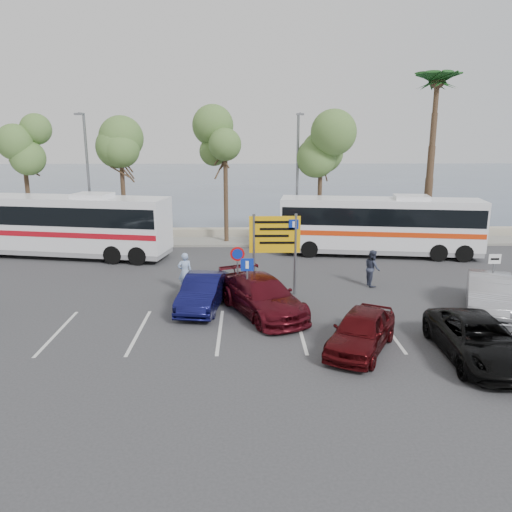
{
  "coord_description": "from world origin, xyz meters",
  "views": [
    {
      "loc": [
        -0.26,
        -17.81,
        6.88
      ],
      "look_at": [
        0.19,
        3.0,
        1.8
      ],
      "focal_mm": 35.0,
      "sensor_mm": 36.0,
      "label": 1
    }
  ],
  "objects_px": {
    "car_red": "(361,331)",
    "suv_black": "(479,340)",
    "direction_sign": "(275,241)",
    "coach_bus_left": "(66,227)",
    "pedestrian_near": "(185,272)",
    "street_lamp_right": "(297,172)",
    "car_maroon": "(263,296)",
    "car_silver_b": "(489,293)",
    "coach_bus_right": "(379,227)",
    "pedestrian_far": "(372,268)",
    "street_lamp_left": "(88,173)",
    "car_blue": "(203,292)"
  },
  "relations": [
    {
      "from": "car_maroon",
      "to": "car_silver_b",
      "type": "xyz_separation_m",
      "value": [
        9.0,
        0.1,
        0.01
      ]
    },
    {
      "from": "coach_bus_left",
      "to": "car_red",
      "type": "distance_m",
      "value": 19.29
    },
    {
      "from": "suv_black",
      "to": "street_lamp_left",
      "type": "bearing_deg",
      "value": 136.46
    },
    {
      "from": "coach_bus_right",
      "to": "pedestrian_near",
      "type": "height_order",
      "value": "coach_bus_right"
    },
    {
      "from": "direction_sign",
      "to": "coach_bus_left",
      "type": "xyz_separation_m",
      "value": [
        -11.54,
        7.3,
        -0.71
      ]
    },
    {
      "from": "street_lamp_right",
      "to": "pedestrian_far",
      "type": "distance_m",
      "value": 10.19
    },
    {
      "from": "car_silver_b",
      "to": "coach_bus_left",
      "type": "bearing_deg",
      "value": 177.36
    },
    {
      "from": "coach_bus_left",
      "to": "pedestrian_near",
      "type": "height_order",
      "value": "coach_bus_left"
    },
    {
      "from": "pedestrian_near",
      "to": "street_lamp_right",
      "type": "bearing_deg",
      "value": -132.41
    },
    {
      "from": "coach_bus_left",
      "to": "street_lamp_right",
      "type": "bearing_deg",
      "value": 12.58
    },
    {
      "from": "car_red",
      "to": "suv_black",
      "type": "distance_m",
      "value": 3.59
    },
    {
      "from": "car_red",
      "to": "pedestrian_far",
      "type": "relative_size",
      "value": 2.32
    },
    {
      "from": "street_lamp_left",
      "to": "direction_sign",
      "type": "xyz_separation_m",
      "value": [
        11.0,
        -10.32,
        -2.17
      ]
    },
    {
      "from": "street_lamp_left",
      "to": "car_blue",
      "type": "xyz_separation_m",
      "value": [
        8.0,
        -12.02,
        -3.92
      ]
    },
    {
      "from": "car_silver_b",
      "to": "street_lamp_left",
      "type": "bearing_deg",
      "value": 170.03
    },
    {
      "from": "pedestrian_far",
      "to": "car_blue",
      "type": "bearing_deg",
      "value": 107.05
    },
    {
      "from": "street_lamp_left",
      "to": "direction_sign",
      "type": "relative_size",
      "value": 2.23
    },
    {
      "from": "car_blue",
      "to": "pedestrian_near",
      "type": "distance_m",
      "value": 2.49
    },
    {
      "from": "street_lamp_right",
      "to": "car_silver_b",
      "type": "distance_m",
      "value": 14.68
    },
    {
      "from": "coach_bus_right",
      "to": "car_maroon",
      "type": "relative_size",
      "value": 2.3
    },
    {
      "from": "coach_bus_right",
      "to": "car_silver_b",
      "type": "relative_size",
      "value": 2.58
    },
    {
      "from": "car_silver_b",
      "to": "car_blue",
      "type": "bearing_deg",
      "value": -159.98
    },
    {
      "from": "direction_sign",
      "to": "car_maroon",
      "type": "relative_size",
      "value": 0.72
    },
    {
      "from": "coach_bus_left",
      "to": "pedestrian_far",
      "type": "distance_m",
      "value": 17.29
    },
    {
      "from": "car_blue",
      "to": "car_silver_b",
      "type": "xyz_separation_m",
      "value": [
        11.4,
        -0.62,
        0.06
      ]
    },
    {
      "from": "direction_sign",
      "to": "car_blue",
      "type": "height_order",
      "value": "direction_sign"
    },
    {
      "from": "car_maroon",
      "to": "car_silver_b",
      "type": "distance_m",
      "value": 9.0
    },
    {
      "from": "street_lamp_left",
      "to": "car_silver_b",
      "type": "bearing_deg",
      "value": -33.08
    },
    {
      "from": "direction_sign",
      "to": "pedestrian_far",
      "type": "distance_m",
      "value": 5.03
    },
    {
      "from": "direction_sign",
      "to": "car_silver_b",
      "type": "height_order",
      "value": "direction_sign"
    },
    {
      "from": "car_maroon",
      "to": "pedestrian_far",
      "type": "relative_size",
      "value": 2.95
    },
    {
      "from": "street_lamp_left",
      "to": "direction_sign",
      "type": "bearing_deg",
      "value": -43.17
    },
    {
      "from": "direction_sign",
      "to": "suv_black",
      "type": "distance_m",
      "value": 9.16
    },
    {
      "from": "car_blue",
      "to": "car_silver_b",
      "type": "distance_m",
      "value": 11.42
    },
    {
      "from": "coach_bus_right",
      "to": "car_maroon",
      "type": "bearing_deg",
      "value": -126.15
    },
    {
      "from": "car_red",
      "to": "suv_black",
      "type": "relative_size",
      "value": 0.83
    },
    {
      "from": "pedestrian_far",
      "to": "car_maroon",
      "type": "bearing_deg",
      "value": 120.94
    },
    {
      "from": "direction_sign",
      "to": "coach_bus_left",
      "type": "distance_m",
      "value": 13.67
    },
    {
      "from": "pedestrian_near",
      "to": "pedestrian_far",
      "type": "height_order",
      "value": "pedestrian_near"
    },
    {
      "from": "street_lamp_right",
      "to": "coach_bus_right",
      "type": "relative_size",
      "value": 0.69
    },
    {
      "from": "car_blue",
      "to": "suv_black",
      "type": "bearing_deg",
      "value": -21.38
    },
    {
      "from": "direction_sign",
      "to": "car_maroon",
      "type": "distance_m",
      "value": 3.02
    },
    {
      "from": "street_lamp_right",
      "to": "coach_bus_left",
      "type": "distance_m",
      "value": 14.16
    },
    {
      "from": "street_lamp_right",
      "to": "coach_bus_left",
      "type": "relative_size",
      "value": 0.66
    },
    {
      "from": "direction_sign",
      "to": "suv_black",
      "type": "relative_size",
      "value": 0.75
    },
    {
      "from": "car_red",
      "to": "pedestrian_far",
      "type": "bearing_deg",
      "value": 101.87
    },
    {
      "from": "car_maroon",
      "to": "car_red",
      "type": "height_order",
      "value": "car_maroon"
    },
    {
      "from": "street_lamp_right",
      "to": "suv_black",
      "type": "distance_m",
      "value": 17.92
    },
    {
      "from": "direction_sign",
      "to": "car_red",
      "type": "distance_m",
      "value": 6.64
    },
    {
      "from": "car_silver_b",
      "to": "car_red",
      "type": "bearing_deg",
      "value": -125.61
    }
  ]
}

